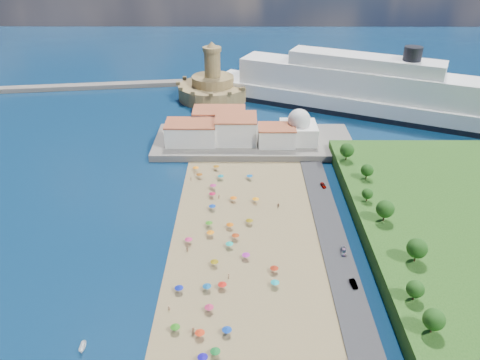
{
  "coord_description": "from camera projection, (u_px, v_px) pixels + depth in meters",
  "views": [
    {
      "loc": [
        4.6,
        -123.05,
        89.89
      ],
      "look_at": [
        4.0,
        25.0,
        8.0
      ],
      "focal_mm": 35.0,
      "sensor_mm": 36.0,
      "label": 1
    }
  ],
  "objects": [
    {
      "name": "waterfront_buildings",
      "position": [
        225.0,
        128.0,
        211.84
      ],
      "size": [
        57.0,
        29.0,
        11.0
      ],
      "color": "silver",
      "rests_on": "terrace"
    },
    {
      "name": "hillside_trees",
      "position": [
        389.0,
        224.0,
        141.06
      ],
      "size": [
        14.45,
        109.19,
        7.42
      ],
      "color": "#382314",
      "rests_on": "hillside"
    },
    {
      "name": "beachgoers",
      "position": [
        219.0,
        239.0,
        149.09
      ],
      "size": [
        36.13,
        97.16,
        1.89
      ],
      "color": "tan",
      "rests_on": "beach"
    },
    {
      "name": "fortress",
      "position": [
        213.0,
        87.0,
        268.76
      ],
      "size": [
        40.0,
        40.0,
        32.4
      ],
      "color": "#A38A51",
      "rests_on": "ground"
    },
    {
      "name": "parked_cars",
      "position": [
        339.0,
        235.0,
        151.03
      ],
      "size": [
        2.08,
        59.73,
        1.27
      ],
      "color": "gray",
      "rests_on": "promenade"
    },
    {
      "name": "ground",
      "position": [
        227.0,
        239.0,
        151.2
      ],
      "size": [
        700.0,
        700.0,
        0.0
      ],
      "primitive_type": "plane",
      "color": "#071938",
      "rests_on": "ground"
    },
    {
      "name": "jetty",
      "position": [
        210.0,
        115.0,
        245.16
      ],
      "size": [
        18.0,
        70.0,
        2.4
      ],
      "primitive_type": "cube",
      "color": "#59544C",
      "rests_on": "ground"
    },
    {
      "name": "terrace",
      "position": [
        253.0,
        142.0,
        214.32
      ],
      "size": [
        90.0,
        36.0,
        3.0
      ],
      "primitive_type": "cube",
      "color": "#59544C",
      "rests_on": "ground"
    },
    {
      "name": "cruise_ship",
      "position": [
        362.0,
        92.0,
        247.72
      ],
      "size": [
        162.99,
        93.83,
        36.8
      ],
      "color": "black",
      "rests_on": "ground"
    },
    {
      "name": "domed_building",
      "position": [
        299.0,
        128.0,
        208.88
      ],
      "size": [
        16.0,
        16.0,
        15.0
      ],
      "color": "silver",
      "rests_on": "terrace"
    },
    {
      "name": "breakwater",
      "position": [
        54.0,
        88.0,
        284.84
      ],
      "size": [
        199.03,
        34.77,
        2.6
      ],
      "primitive_type": "cube",
      "rotation": [
        0.0,
        0.0,
        0.14
      ],
      "color": "#59544C",
      "rests_on": "ground"
    },
    {
      "name": "beach_parasols",
      "position": [
        220.0,
        255.0,
        140.55
      ],
      "size": [
        30.94,
        116.21,
        2.2
      ],
      "color": "gray",
      "rests_on": "beach"
    }
  ]
}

